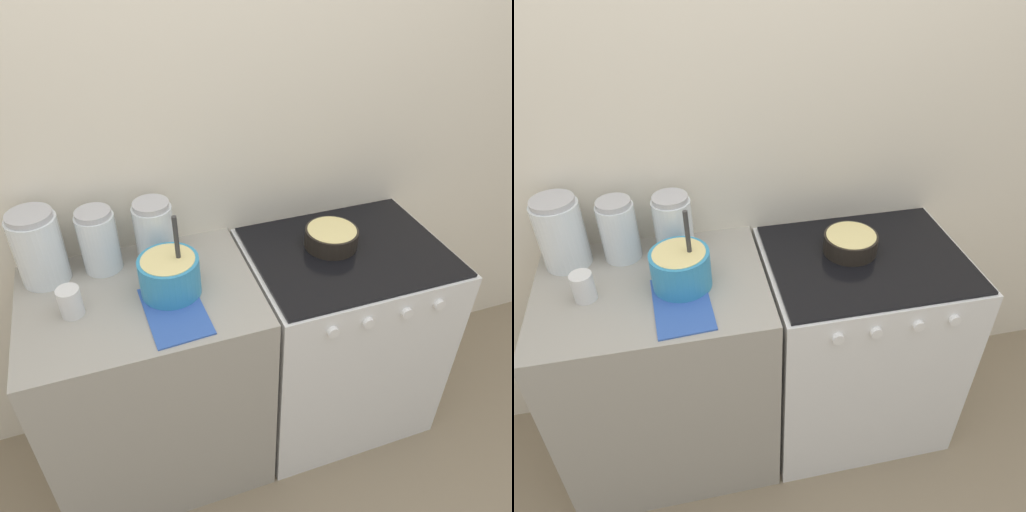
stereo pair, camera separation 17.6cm
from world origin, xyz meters
TOP-DOWN VIEW (x-y plane):
  - ground_plane at (0.00, 0.00)m, footprint 12.00×12.00m
  - wall_back at (0.00, 0.62)m, footprint 4.59×0.05m
  - countertop_cabinet at (-0.40, 0.30)m, footprint 0.79×0.59m
  - stove at (0.39, 0.30)m, footprint 0.75×0.61m
  - mixing_bowl at (-0.29, 0.27)m, footprint 0.20×0.20m
  - baking_pan at (0.34, 0.34)m, footprint 0.20×0.20m
  - storage_jar_left at (-0.68, 0.49)m, footprint 0.16×0.16m
  - storage_jar_middle at (-0.49, 0.49)m, footprint 0.13×0.13m
  - storage_jar_right at (-0.30, 0.49)m, footprint 0.14×0.14m
  - tin_can at (-0.61, 0.27)m, footprint 0.07×0.07m
  - recipe_page at (-0.30, 0.17)m, footprint 0.20×0.31m

SIDE VIEW (x-z plane):
  - ground_plane at x=0.00m, z-range 0.00..0.00m
  - stove at x=0.39m, z-range 0.00..0.91m
  - countertop_cabinet at x=-0.40m, z-range 0.00..0.91m
  - recipe_page at x=-0.30m, z-range 0.91..0.91m
  - baking_pan at x=0.34m, z-range 0.91..0.98m
  - tin_can at x=-0.61m, z-range 0.91..1.01m
  - mixing_bowl at x=-0.29m, z-range 0.84..1.13m
  - storage_jar_right at x=-0.30m, z-range 0.89..1.12m
  - storage_jar_middle at x=-0.49m, z-range 0.89..1.12m
  - storage_jar_left at x=-0.68m, z-range 0.89..1.15m
  - wall_back at x=0.00m, z-range 0.00..2.40m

